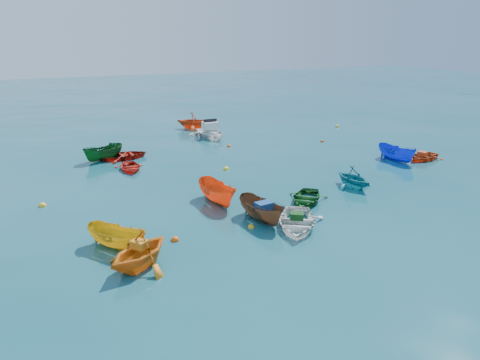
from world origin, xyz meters
name	(u,v)px	position (x,y,z in m)	size (l,w,h in m)	color
ground	(284,216)	(0.00, 0.00, 0.00)	(160.00, 160.00, 0.00)	#0B4850
dinghy_white_near	(296,227)	(-0.16, -1.36, 0.00)	(2.52, 3.52, 0.73)	silver
sampan_brown_mid	(262,221)	(-1.22, 0.01, 0.00)	(1.16, 3.09, 1.20)	brown
dinghy_orange_w	(140,267)	(-7.47, -2.06, 0.00)	(2.55, 2.96, 1.56)	orange
sampan_yellow_mid	(118,249)	(-7.90, -0.13, 0.00)	(1.11, 2.95, 1.14)	gold
dinghy_green_e	(306,202)	(2.03, 1.28, 0.00)	(2.10, 2.93, 0.61)	#13521A
dinghy_cyan_se	(353,187)	(5.82, 2.25, 0.00)	(2.17, 2.51, 1.32)	teal
dinghy_red_nw	(125,159)	(-4.66, 14.06, 0.00)	(2.30, 3.22, 0.67)	#A21A0D
sampan_orange_n	(218,203)	(-2.17, 3.09, 0.00)	(1.24, 3.29, 1.27)	#F55117
dinghy_red_ne	(423,159)	(14.02, 5.03, 0.00)	(2.02, 2.83, 0.59)	#CC4011
sampan_blue_far	(396,160)	(12.15, 5.60, 0.00)	(1.17, 3.11, 1.20)	#112DD5
dinghy_red_far	(130,170)	(-4.92, 11.06, 0.00)	(1.86, 2.60, 0.54)	red
dinghy_orange_far	(194,129)	(3.34, 21.97, 0.00)	(2.73, 3.16, 1.67)	#E04C15
sampan_green_far	(104,160)	(-6.03, 14.26, 0.00)	(1.15, 3.06, 1.18)	#114D1B
motorboat_white	(210,137)	(3.34, 18.00, 0.00)	(2.93, 4.10, 1.45)	white
tarp_green_a	(297,216)	(-0.10, -1.27, 0.51)	(0.60, 0.46, 0.29)	#0F3E13
tarp_blue_a	(264,206)	(-1.20, -0.14, 0.78)	(0.74, 0.56, 0.36)	navy
tarp_orange_a	(139,244)	(-7.43, -2.03, 0.92)	(0.59, 0.45, 0.29)	orange
tarp_orange_b	(423,154)	(13.93, 5.01, 0.43)	(0.58, 0.44, 0.28)	#DB4516
buoy_ye_a	(251,228)	(-2.03, -0.51, 0.00)	(0.31, 0.31, 0.31)	gold
buoy_or_b	(303,203)	(1.79, 1.15, 0.00)	(0.30, 0.30, 0.30)	orange
buoy_or_c	(175,241)	(-5.57, -0.38, 0.00)	(0.37, 0.37, 0.37)	#E5510C
buoy_ye_c	(226,169)	(0.67, 8.54, 0.00)	(0.39, 0.39, 0.39)	yellow
buoy_or_d	(322,142)	(10.88, 12.59, 0.00)	(0.32, 0.32, 0.32)	#D84B0B
buoy_ye_d	(43,206)	(-10.42, 6.41, 0.00)	(0.39, 0.39, 0.39)	yellow
buoy_or_e	(229,147)	(3.36, 14.20, 0.00)	(0.30, 0.30, 0.30)	#ED520C
buoy_ye_e	(337,127)	(15.67, 17.10, 0.00)	(0.38, 0.38, 0.38)	gold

